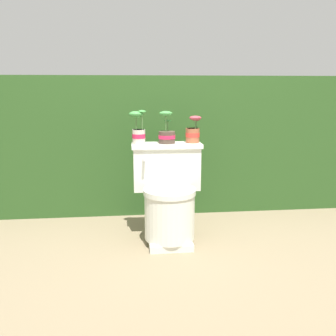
{
  "coord_description": "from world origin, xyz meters",
  "views": [
    {
      "loc": [
        -0.31,
        -2.46,
        1.07
      ],
      "look_at": [
        -0.04,
        0.07,
        0.52
      ],
      "focal_mm": 40.0,
      "sensor_mm": 36.0,
      "label": 1
    }
  ],
  "objects_px": {
    "potted_plant_midleft": "(167,134)",
    "potted_plant_middle": "(193,132)",
    "toilet": "(168,197)",
    "potted_plant_left": "(138,131)"
  },
  "relations": [
    {
      "from": "potted_plant_midleft",
      "to": "potted_plant_middle",
      "type": "xyz_separation_m",
      "value": [
        0.19,
        0.01,
        0.01
      ]
    },
    {
      "from": "toilet",
      "to": "potted_plant_middle",
      "type": "height_order",
      "value": "potted_plant_middle"
    },
    {
      "from": "potted_plant_midleft",
      "to": "potted_plant_middle",
      "type": "distance_m",
      "value": 0.19
    },
    {
      "from": "potted_plant_left",
      "to": "potted_plant_middle",
      "type": "height_order",
      "value": "potted_plant_left"
    },
    {
      "from": "potted_plant_left",
      "to": "potted_plant_midleft",
      "type": "bearing_deg",
      "value": 3.22
    },
    {
      "from": "toilet",
      "to": "potted_plant_middle",
      "type": "bearing_deg",
      "value": 36.37
    },
    {
      "from": "potted_plant_left",
      "to": "potted_plant_middle",
      "type": "distance_m",
      "value": 0.39
    },
    {
      "from": "potted_plant_left",
      "to": "potted_plant_midleft",
      "type": "height_order",
      "value": "potted_plant_left"
    },
    {
      "from": "potted_plant_left",
      "to": "potted_plant_midleft",
      "type": "relative_size",
      "value": 1.04
    },
    {
      "from": "potted_plant_left",
      "to": "potted_plant_middle",
      "type": "bearing_deg",
      "value": 3.42
    }
  ]
}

